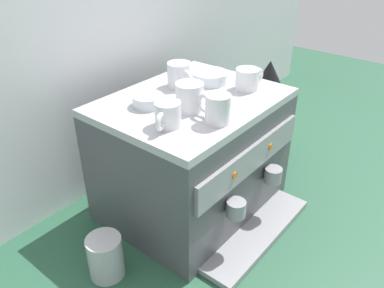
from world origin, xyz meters
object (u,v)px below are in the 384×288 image
Objects in this scene: milk_pitcher at (106,257)px; ceramic_cup_1 at (180,75)px; ceramic_cup_2 at (248,79)px; coffee_grinder at (265,111)px; ceramic_bowl_0 at (148,101)px; ceramic_cup_0 at (189,96)px; espresso_machine at (193,156)px; ceramic_cup_4 at (167,115)px; ceramic_bowl_1 at (210,77)px; ceramic_cup_3 at (217,108)px.

ceramic_cup_1 is at bearing 12.78° from milk_pitcher.
ceramic_cup_2 is 0.39m from coffee_grinder.
coffee_grinder is (0.58, -0.08, -0.23)m from ceramic_bowl_0.
ceramic_cup_0 is 1.00× the size of ceramic_cup_1.
coffee_grinder is 3.14× the size of milk_pitcher.
espresso_machine is 0.31m from ceramic_cup_4.
ceramic_cup_2 reaches higher than milk_pitcher.
coffee_grinder is at bearing -9.34° from ceramic_bowl_1.
ceramic_bowl_0 is at bearing 101.14° from ceramic_cup_3.
ceramic_cup_0 is at bearing -61.12° from ceramic_bowl_0.
ceramic_cup_3 reaches higher than ceramic_bowl_1.
ceramic_bowl_0 is (-0.04, 0.22, -0.02)m from ceramic_cup_3.
coffee_grinder is (0.53, 0.03, -0.25)m from ceramic_cup_0.
ceramic_cup_4 is 0.14m from ceramic_bowl_0.
ceramic_cup_1 is at bearing 166.05° from coffee_grinder.
coffee_grinder is at bearing -0.07° from milk_pitcher.
ceramic_cup_3 is at bearing -165.87° from coffee_grinder.
ceramic_cup_4 reaches higher than ceramic_bowl_1.
espresso_machine is 4.66× the size of ceramic_bowl_1.
ceramic_cup_3 reaches higher than ceramic_bowl_0.
ceramic_bowl_1 reaches higher than milk_pitcher.
ceramic_cup_3 is (-0.08, -0.14, 0.25)m from espresso_machine.
milk_pitcher is at bearing -174.58° from ceramic_bowl_1.
milk_pitcher is at bearing 179.93° from coffee_grinder.
ceramic_bowl_1 is 0.65m from milk_pitcher.
coffee_grinder is (0.54, 0.14, -0.25)m from ceramic_cup_3.
ceramic_cup_1 is 0.17m from ceramic_bowl_0.
milk_pitcher is (-0.34, 0.03, -0.38)m from ceramic_cup_0.
ceramic_bowl_0 is (-0.06, 0.11, -0.02)m from ceramic_cup_0.
ceramic_cup_0 is 0.90× the size of milk_pitcher.
ceramic_cup_1 is 1.05× the size of ceramic_cup_2.
ceramic_cup_3 is (-0.02, -0.11, -0.00)m from ceramic_cup_0.
ceramic_bowl_0 is 0.63m from coffee_grinder.
coffee_grinder is (0.29, 0.08, -0.25)m from ceramic_cup_2.
ceramic_bowl_0 is at bearing 15.79° from milk_pitcher.
ceramic_cup_1 is at bearing 49.10° from ceramic_cup_0.
ceramic_bowl_1 is at bearing -5.82° from ceramic_bowl_0.
espresso_machine is at bearing 61.04° from ceramic_cup_3.
coffee_grinder reaches higher than milk_pitcher.
ceramic_cup_1 is at bearing 7.73° from ceramic_bowl_0.
ceramic_cup_2 is (0.13, -0.18, -0.01)m from ceramic_cup_1.
ceramic_cup_3 is at bearing -23.22° from milk_pitcher.
ceramic_cup_4 is (-0.36, 0.03, -0.00)m from ceramic_cup_2.
ceramic_cup_4 reaches higher than espresso_machine.
ceramic_cup_4 is at bearing -175.49° from coffee_grinder.
espresso_machine is 5.00× the size of ceramic_cup_2.
ceramic_cup_1 reaches higher than ceramic_cup_4.
ceramic_cup_3 is at bearing -166.69° from ceramic_cup_2.
ceramic_cup_0 reaches higher than ceramic_cup_2.
ceramic_bowl_1 is at bearing 170.66° from coffee_grinder.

